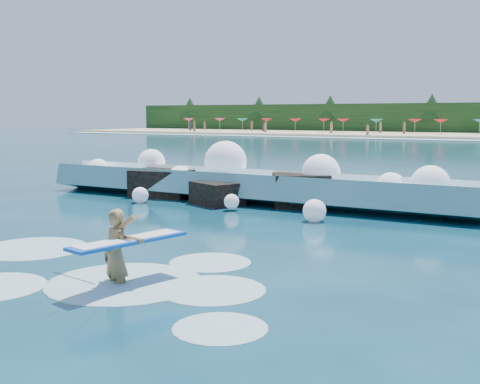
{
  "coord_description": "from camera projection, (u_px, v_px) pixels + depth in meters",
  "views": [
    {
      "loc": [
        9.28,
        -11.28,
        3.19
      ],
      "look_at": [
        1.5,
        2.0,
        1.2
      ],
      "focal_mm": 45.0,
      "sensor_mm": 36.0,
      "label": 1
    }
  ],
  "objects": [
    {
      "name": "wave_spray",
      "position": [
        259.0,
        173.0,
        21.99
      ],
      "size": [
        14.59,
        4.22,
        2.22
      ],
      "color": "white",
      "rests_on": "ground"
    },
    {
      "name": "surfer_with_board",
      "position": [
        119.0,
        252.0,
        11.17
      ],
      "size": [
        1.16,
        2.93,
        1.75
      ],
      "color": "olive",
      "rests_on": "ground"
    },
    {
      "name": "breaking_wave",
      "position": [
        248.0,
        187.0,
        22.28
      ],
      "size": [
        17.01,
        2.69,
        1.47
      ],
      "color": "teal",
      "rests_on": "ground"
    },
    {
      "name": "rock_cluster",
      "position": [
        220.0,
        190.0,
        22.23
      ],
      "size": [
        8.17,
        3.29,
        1.33
      ],
      "color": "black",
      "rests_on": "ground"
    },
    {
      "name": "ground",
      "position": [
        146.0,
        246.0,
        14.71
      ],
      "size": [
        200.0,
        200.0,
        0.0
      ],
      "primitive_type": "plane",
      "color": "#07303F",
      "rests_on": "ground"
    },
    {
      "name": "beachgoers",
      "position": [
        439.0,
        129.0,
        83.98
      ],
      "size": [
        97.64,
        13.34,
        1.94
      ],
      "color": "#3F332D",
      "rests_on": "ground"
    },
    {
      "name": "surf_foam",
      "position": [
        101.0,
        273.0,
        12.15
      ],
      "size": [
        8.84,
        5.6,
        0.15
      ],
      "color": "silver",
      "rests_on": "ground"
    }
  ]
}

